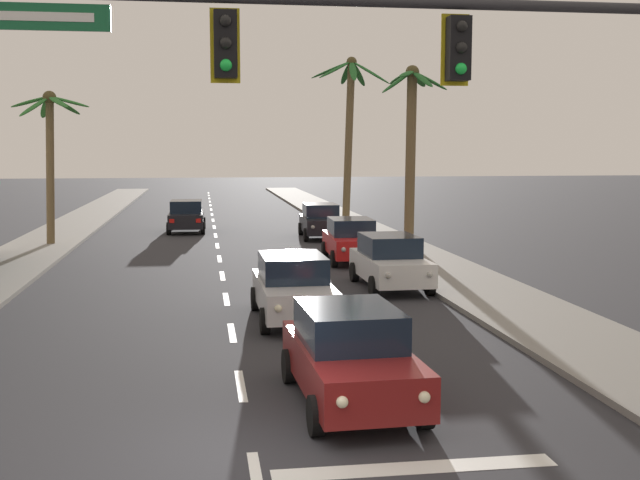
{
  "coord_description": "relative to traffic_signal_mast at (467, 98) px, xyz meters",
  "views": [
    {
      "loc": [
        -0.66,
        -10.88,
        4.41
      ],
      "look_at": [
        2.15,
        8.0,
        2.2
      ],
      "focal_mm": 44.69,
      "sensor_mm": 36.0,
      "label": 1
    }
  ],
  "objects": [
    {
      "name": "sedan_third_in_queue",
      "position": [
        -1.61,
        8.62,
        -4.29
      ],
      "size": [
        1.99,
        4.47,
        1.68
      ],
      "color": "silver",
      "rests_on": "ground"
    },
    {
      "name": "sedan_parked_nearest_kerb",
      "position": [
        1.89,
        27.16,
        -4.29
      ],
      "size": [
        2.07,
        4.5,
        1.68
      ],
      "color": "black",
      "rests_on": "ground"
    },
    {
      "name": "sidewalk_left",
      "position": [
        -11.03,
        19.46,
        -5.07
      ],
      "size": [
        3.2,
        110.0,
        0.14
      ],
      "primitive_type": "cube",
      "color": "gray",
      "rests_on": "ground"
    },
    {
      "name": "palm_right_farthest",
      "position": [
        4.65,
        34.2,
        1.24
      ],
      "size": [
        4.54,
        4.6,
        9.61
      ],
      "color": "brown",
      "rests_on": "ground"
    },
    {
      "name": "sedan_parked_far_kerb",
      "position": [
        1.96,
        12.86,
        -4.29
      ],
      "size": [
        2.0,
        4.47,
        1.68
      ],
      "color": "silver",
      "rests_on": "ground"
    },
    {
      "name": "sedan_lead_at_stop_bar",
      "position": [
        -1.4,
        1.79,
        -4.29
      ],
      "size": [
        2.08,
        4.5,
        1.68
      ],
      "color": "maroon",
      "rests_on": "ground"
    },
    {
      "name": "sedan_parked_mid_kerb",
      "position": [
        1.84,
        18.85,
        -4.29
      ],
      "size": [
        2.05,
        4.49,
        1.68
      ],
      "color": "red",
      "rests_on": "ground"
    },
    {
      "name": "sidewalk_right",
      "position": [
        4.57,
        19.46,
        -5.07
      ],
      "size": [
        3.2,
        110.0,
        0.14
      ],
      "primitive_type": "cube",
      "color": "gray",
      "rests_on": "ground"
    },
    {
      "name": "palm_left_third",
      "position": [
        -10.5,
        25.54,
        -0.27
      ],
      "size": [
        3.63,
        3.24,
        6.93
      ],
      "color": "brown",
      "rests_on": "ground"
    },
    {
      "name": "sedan_oncoming_far",
      "position": [
        -4.7,
        31.03,
        -4.29
      ],
      "size": [
        2.0,
        4.47,
        1.68
      ],
      "color": "black",
      "rests_on": "ground"
    },
    {
      "name": "lane_markings",
      "position": [
        -2.78,
        19.33,
        -5.14
      ],
      "size": [
        4.28,
        88.47,
        0.01
      ],
      "color": "silver",
      "rests_on": "ground"
    },
    {
      "name": "traffic_signal_mast",
      "position": [
        0.0,
        0.0,
        0.0
      ],
      "size": [
        10.59,
        0.41,
        7.2
      ],
      "color": "#2D2D33",
      "rests_on": "ground"
    },
    {
      "name": "ground_plane",
      "position": [
        -3.23,
        -0.54,
        -5.14
      ],
      "size": [
        220.0,
        220.0,
        0.0
      ],
      "primitive_type": "plane",
      "color": "#2D2D33"
    },
    {
      "name": "palm_right_third",
      "position": [
        5.09,
        22.21,
        -0.05
      ],
      "size": [
        2.98,
        3.14,
        7.93
      ],
      "color": "brown",
      "rests_on": "ground"
    }
  ]
}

